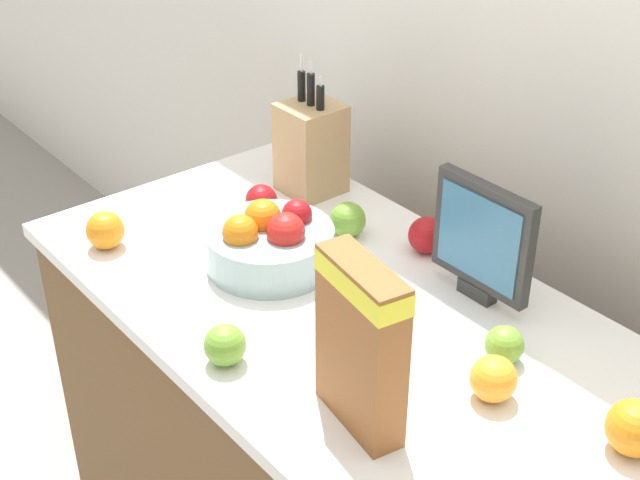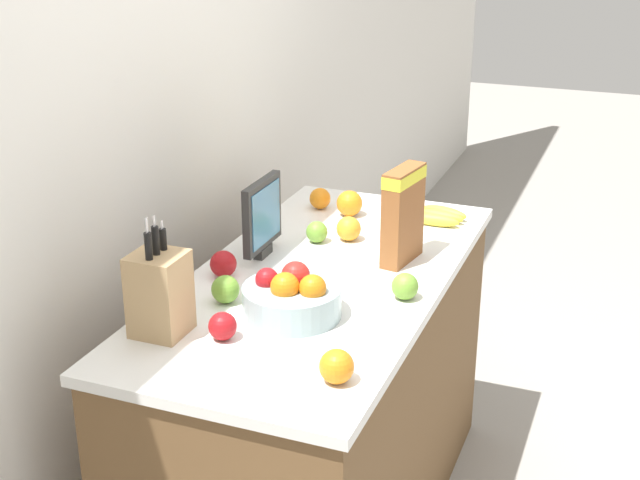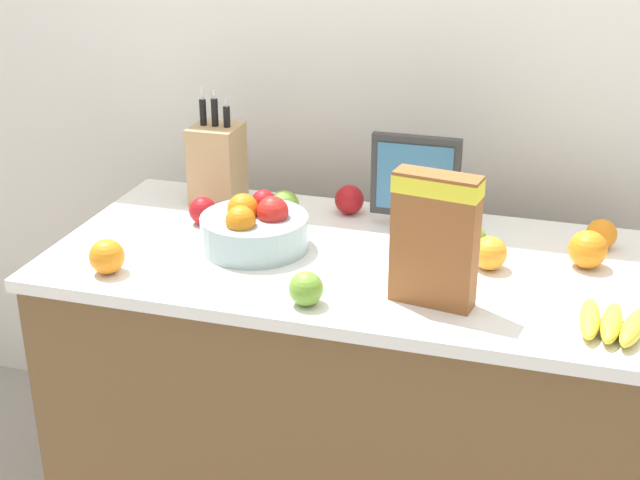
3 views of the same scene
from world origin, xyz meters
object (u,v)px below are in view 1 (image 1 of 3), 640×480
(knife_block, at_px, (311,147))
(small_monitor, at_px, (482,239))
(apple_rear, at_px, (504,345))
(orange_back_center, at_px, (634,428))
(cereal_box, at_px, (361,339))
(apple_front, at_px, (348,220))
(apple_near_bananas, at_px, (225,345))
(orange_front_left, at_px, (105,230))
(orange_mid_left, at_px, (493,379))
(apple_leftmost, at_px, (261,200))
(fruit_bowl, at_px, (270,243))
(apple_by_knife_block, at_px, (427,235))

(knife_block, bearing_deg, small_monitor, -3.01)
(apple_rear, distance_m, orange_back_center, 0.26)
(cereal_box, xyz_separation_m, apple_front, (-0.45, 0.36, -0.12))
(cereal_box, distance_m, apple_near_bananas, 0.29)
(apple_near_bananas, height_order, orange_front_left, orange_front_left)
(cereal_box, distance_m, orange_mid_left, 0.25)
(apple_leftmost, bearing_deg, cereal_box, -22.88)
(cereal_box, relative_size, orange_front_left, 3.58)
(apple_near_bananas, distance_m, orange_mid_left, 0.45)
(apple_leftmost, height_order, apple_near_bananas, apple_near_bananas)
(knife_block, height_order, fruit_bowl, knife_block)
(knife_block, height_order, apple_rear, knife_block)
(cereal_box, bearing_deg, knife_block, 156.34)
(small_monitor, bearing_deg, orange_mid_left, -42.68)
(apple_by_knife_block, xyz_separation_m, orange_front_left, (-0.43, -0.50, 0.00))
(fruit_bowl, bearing_deg, orange_front_left, -140.33)
(cereal_box, relative_size, orange_mid_left, 3.68)
(apple_rear, bearing_deg, apple_near_bananas, -128.42)
(cereal_box, relative_size, apple_leftmost, 4.04)
(apple_front, bearing_deg, small_monitor, 7.15)
(apple_leftmost, distance_m, apple_near_bananas, 0.52)
(apple_by_knife_block, distance_m, orange_front_left, 0.66)
(cereal_box, relative_size, apple_by_knife_block, 3.73)
(apple_leftmost, xyz_separation_m, orange_mid_left, (0.73, -0.07, 0.00))
(small_monitor, height_order, orange_front_left, small_monitor)
(apple_leftmost, xyz_separation_m, apple_by_knife_block, (0.34, 0.17, 0.00))
(apple_rear, xyz_separation_m, orange_back_center, (0.26, -0.01, 0.01))
(apple_leftmost, height_order, orange_back_center, orange_back_center)
(orange_back_center, height_order, orange_front_left, orange_back_center)
(orange_mid_left, bearing_deg, apple_by_knife_block, 148.67)
(apple_by_knife_block, relative_size, orange_back_center, 0.88)
(small_monitor, height_order, orange_mid_left, small_monitor)
(apple_by_knife_block, distance_m, orange_mid_left, 0.46)
(cereal_box, height_order, apple_rear, cereal_box)
(cereal_box, distance_m, apple_front, 0.58)
(knife_block, distance_m, fruit_bowl, 0.34)
(small_monitor, distance_m, orange_back_center, 0.45)
(cereal_box, bearing_deg, apple_leftmost, 166.42)
(knife_block, relative_size, orange_front_left, 3.97)
(orange_mid_left, bearing_deg, fruit_bowl, -175.73)
(cereal_box, relative_size, apple_near_bananas, 3.89)
(orange_back_center, bearing_deg, cereal_box, -138.33)
(knife_block, xyz_separation_m, small_monitor, (0.54, -0.03, 0.02))
(knife_block, xyz_separation_m, orange_back_center, (0.97, -0.15, -0.06))
(small_monitor, height_order, apple_by_knife_block, small_monitor)
(apple_front, bearing_deg, knife_block, 161.79)
(apple_rear, distance_m, apple_near_bananas, 0.47)
(apple_front, bearing_deg, fruit_bowl, -92.45)
(apple_front, xyz_separation_m, orange_front_left, (-0.28, -0.42, 0.00))
(small_monitor, relative_size, fruit_bowl, 0.92)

